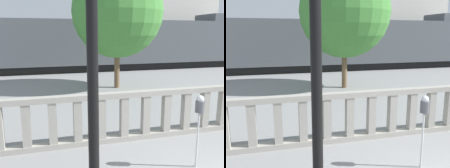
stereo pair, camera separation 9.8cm
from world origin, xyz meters
TOP-DOWN VIEW (x-y plane):
  - balustrade at (0.00, 2.86)m, footprint 12.90×0.24m
  - lamppost at (-2.37, 1.12)m, footprint 0.44×0.44m
  - parking_meter at (-0.16, 1.17)m, footprint 0.18×0.18m
  - train_near at (1.47, 15.83)m, footprint 23.84×3.16m
  - building_block at (9.47, 23.16)m, footprint 10.08×6.95m
  - tree_left at (0.49, 9.22)m, footprint 4.54×4.54m

SIDE VIEW (x-z plane):
  - balustrade at x=0.00m, z-range 0.00..1.32m
  - parking_meter at x=-0.16m, z-range 0.49..2.06m
  - train_near at x=1.47m, z-range -0.21..4.13m
  - lamppost at x=-2.37m, z-range -0.18..6.29m
  - tree_left at x=0.49m, z-range 0.77..6.87m
  - building_block at x=9.47m, z-range 0.00..10.87m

